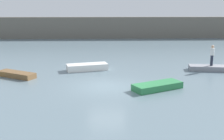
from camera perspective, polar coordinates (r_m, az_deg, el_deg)
name	(u,v)px	position (r m, az deg, el deg)	size (l,w,h in m)	color
ground_plane	(107,86)	(19.70, -0.96, -3.16)	(120.00, 120.00, 0.00)	slate
embankment_wall	(105,28)	(44.77, -1.43, 8.13)	(80.00, 1.20, 3.17)	#666056
rowboat_brown	(17,74)	(23.12, -17.87, -0.83)	(3.09, 0.94, 0.40)	brown
rowboat_white	(87,67)	(24.24, -4.79, 0.57)	(3.29, 1.15, 0.53)	white
rowboat_green	(157,86)	(19.21, 8.72, -3.09)	(3.26, 1.19, 0.42)	#2D7F47
rowboat_grey	(211,68)	(25.40, 18.49, 0.36)	(3.50, 1.11, 0.40)	gray
person_white_shirt	(212,54)	(25.18, 18.68, 2.88)	(0.32, 0.32, 1.68)	#232838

